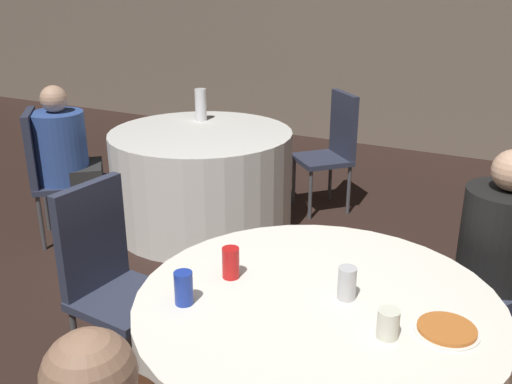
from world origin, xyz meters
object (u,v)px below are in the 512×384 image
at_px(chair_far_southwest, 48,166).
at_px(soda_can_blue, 184,288).
at_px(soda_can_red, 231,263).
at_px(bottle_far, 201,105).
at_px(chair_far_northeast, 334,143).
at_px(person_blue_shirt, 71,162).
at_px(table_far, 202,179).
at_px(chair_near_west, 107,269).
at_px(pizza_plate_near, 447,330).
at_px(chair_near_northeast, 510,273).
at_px(person_black_shirt, 487,276).
at_px(soda_can_silver, 347,283).

xyz_separation_m(chair_far_southwest, soda_can_blue, (2.05, -1.31, 0.25)).
relative_size(soda_can_red, bottle_far, 0.49).
bearing_deg(soda_can_blue, chair_far_southwest, 147.49).
height_order(chair_far_northeast, person_blue_shirt, person_blue_shirt).
relative_size(soda_can_blue, soda_can_red, 1.00).
height_order(table_far, chair_near_west, chair_near_west).
relative_size(chair_far_northeast, bottle_far, 3.85).
bearing_deg(soda_can_blue, pizza_plate_near, 15.96).
distance_m(chair_near_northeast, chair_far_northeast, 2.23).
xyz_separation_m(chair_far_southwest, person_black_shirt, (2.96, -0.31, 0.03)).
relative_size(person_blue_shirt, person_black_shirt, 0.98).
bearing_deg(chair_far_southwest, soda_can_silver, 27.65).
bearing_deg(soda_can_silver, chair_far_northeast, 110.71).
height_order(chair_near_west, pizza_plate_near, chair_near_west).
height_order(pizza_plate_near, soda_can_silver, soda_can_silver).
distance_m(chair_near_west, person_blue_shirt, 1.67).
bearing_deg(soda_can_red, table_far, 125.47).
relative_size(chair_near_west, soda_can_silver, 7.91).
bearing_deg(person_blue_shirt, bottle_far, 109.37).
relative_size(soda_can_silver, soda_can_red, 1.00).
bearing_deg(table_far, soda_can_silver, -45.28).
height_order(chair_far_northeast, soda_can_blue, chair_far_northeast).
bearing_deg(soda_can_silver, soda_can_red, -172.87).
bearing_deg(pizza_plate_near, person_blue_shirt, 157.18).
bearing_deg(soda_can_red, pizza_plate_near, 0.46).
relative_size(person_blue_shirt, soda_can_blue, 9.30).
height_order(person_blue_shirt, pizza_plate_near, person_blue_shirt).
xyz_separation_m(chair_near_northeast, soda_can_silver, (-0.50, -0.84, 0.25)).
distance_m(pizza_plate_near, bottle_far, 3.07).
distance_m(chair_near_west, chair_far_northeast, 2.50).
bearing_deg(chair_near_northeast, person_blue_shirt, 27.65).
xyz_separation_m(chair_far_northeast, soda_can_red, (0.51, -2.58, 0.25)).
height_order(table_far, chair_far_southwest, chair_far_southwest).
height_order(soda_can_blue, bottle_far, bottle_far).
distance_m(chair_near_west, bottle_far, 2.15).
bearing_deg(chair_far_northeast, chair_near_west, 129.10).
distance_m(table_far, person_black_shirt, 2.37).
relative_size(chair_far_northeast, pizza_plate_near, 4.59).
distance_m(chair_near_northeast, bottle_far, 2.70).
bearing_deg(chair_near_west, chair_near_northeast, 121.01).
distance_m(soda_can_silver, soda_can_red, 0.44).
distance_m(table_far, pizza_plate_near, 2.76).
height_order(chair_near_west, person_blue_shirt, person_blue_shirt).
distance_m(chair_far_northeast, soda_can_red, 2.64).
height_order(chair_near_west, soda_can_blue, chair_near_west).
bearing_deg(chair_near_northeast, soda_can_silver, 92.26).
height_order(chair_near_west, person_black_shirt, person_black_shirt).
xyz_separation_m(chair_near_northeast, person_blue_shirt, (-2.93, 0.28, 0.02)).
distance_m(chair_near_northeast, pizza_plate_near, 0.92).
xyz_separation_m(person_blue_shirt, soda_can_silver, (2.43, -1.12, 0.22)).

